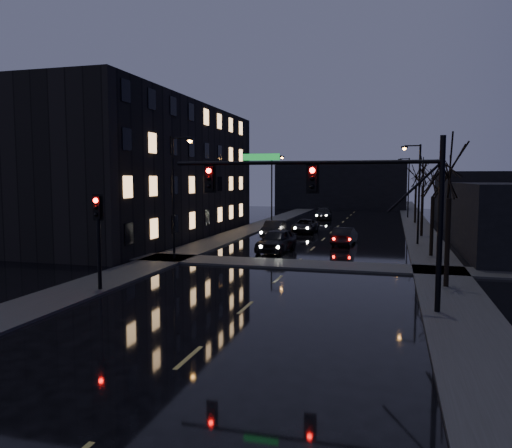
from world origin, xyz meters
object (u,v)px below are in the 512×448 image
Objects in this scene: oncoming_car_a at (276,240)px; lead_car at (344,236)px; oncoming_car_d at (324,214)px; oncoming_car_b at (274,229)px; oncoming_car_c at (305,226)px.

lead_car is at bearing 56.57° from oncoming_car_a.
oncoming_car_b is at bearing -102.52° from oncoming_car_d.
oncoming_car_a reaches higher than oncoming_car_d.
oncoming_car_c is 0.95× the size of oncoming_car_d.
oncoming_car_b reaches higher than oncoming_car_c.
oncoming_car_a is 0.96× the size of oncoming_car_d.
lead_car is at bearing -86.32° from oncoming_car_d.
oncoming_car_d is at bearing -74.14° from lead_car.
oncoming_car_b is at bearing -115.69° from oncoming_car_c.
oncoming_car_a is at bearing -77.23° from oncoming_car_b.
oncoming_car_b is (-2.26, 8.68, -0.09)m from oncoming_car_a.
oncoming_car_d is at bearing 83.39° from oncoming_car_b.
oncoming_car_c is (2.10, 4.65, -0.08)m from oncoming_car_b.
oncoming_car_c is at bearing 97.17° from oncoming_car_a.
oncoming_car_a reaches higher than lead_car.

